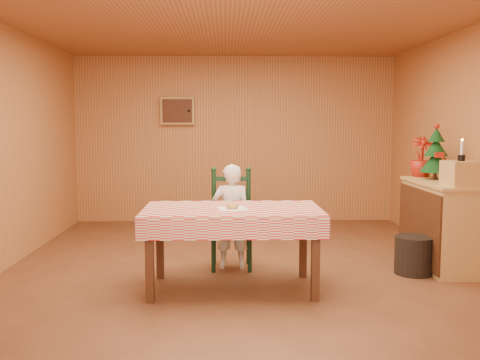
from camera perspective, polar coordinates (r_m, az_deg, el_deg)
name	(u,v)px	position (r m, az deg, el deg)	size (l,w,h in m)	color
ground	(241,272)	(5.69, 0.06, -9.77)	(6.00, 6.00, 0.00)	brown
cabin_walls	(239,99)	(6.02, -0.11, 8.66)	(5.10, 6.05, 2.65)	#C58147
dining_table	(232,217)	(4.98, -0.83, -3.94)	(1.66, 0.96, 0.77)	#4B2614
ladder_chair	(231,221)	(5.78, -0.93, -4.39)	(0.44, 0.40, 1.08)	black
seated_child	(231,216)	(5.72, -0.93, -3.91)	(0.41, 0.27, 1.12)	white
napkin	(232,209)	(4.91, -0.83, -3.07)	(0.26, 0.26, 0.00)	white
donut	(232,206)	(4.91, -0.83, -2.83)	(0.12, 0.12, 0.04)	#C38B46
shelf_unit	(441,224)	(6.20, 20.69, -4.42)	(0.54, 1.24, 0.93)	tan
crate	(461,173)	(5.77, 22.48, 0.65)	(0.30, 0.30, 0.25)	tan
christmas_tree	(436,154)	(6.35, 20.16, 2.60)	(0.34, 0.34, 0.62)	#4B2614
flower_arrangement	(421,157)	(6.62, 18.78, 2.37)	(0.26, 0.26, 0.47)	#AA1E0F
candle_set	(462,154)	(5.75, 22.56, 2.54)	(0.07, 0.07, 0.22)	black
storage_bin	(414,255)	(5.86, 18.06, -7.63)	(0.39, 0.39, 0.39)	black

